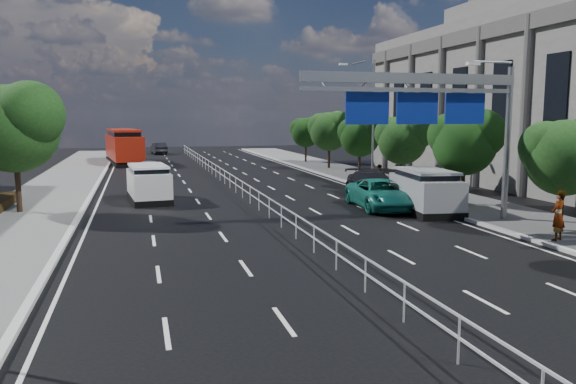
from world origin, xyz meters
name	(u,v)px	position (x,y,z in m)	size (l,w,h in m)	color
ground	(389,311)	(0.00, 0.00, 0.00)	(160.00, 160.00, 0.00)	black
kerb_near	(5,345)	(-9.00, 0.00, 0.07)	(0.25, 140.00, 0.15)	silver
median_fence	(238,186)	(0.00, 22.50, 0.53)	(0.05, 85.00, 1.02)	silver
overhead_gantry	(434,101)	(6.74, 10.05, 5.61)	(10.24, 0.38, 7.45)	gray
streetlight_far	(370,113)	(10.50, 26.00, 5.21)	(2.78, 2.40, 9.00)	gray
civic_hall	(561,98)	(23.72, 22.00, 6.27)	(14.40, 36.00, 14.35)	slate
near_tree_back	(15,123)	(-11.94, 17.97, 4.61)	(4.84, 4.51, 6.69)	black
far_tree_c	(566,153)	(11.24, 6.98, 3.43)	(3.52, 3.28, 4.94)	black
far_tree_d	(466,140)	(11.25, 14.48, 3.69)	(3.85, 3.59, 5.34)	black
far_tree_e	(403,137)	(11.25, 21.98, 3.56)	(3.63, 3.38, 5.13)	black
far_tree_f	(361,134)	(11.24, 29.48, 3.49)	(3.52, 3.28, 5.02)	black
far_tree_g	(330,129)	(11.25, 36.98, 3.75)	(3.96, 3.69, 5.45)	black
far_tree_h	(306,131)	(11.24, 44.48, 3.42)	(3.41, 3.18, 4.91)	black
white_minivan	(149,183)	(-5.55, 20.95, 1.05)	(2.59, 5.10, 2.14)	black
red_bus	(124,146)	(-7.50, 49.17, 1.87)	(4.33, 12.25, 3.58)	black
near_car_silver	(149,168)	(-5.25, 34.45, 0.73)	(1.72, 4.29, 1.46)	#999AA0
near_car_dark	(159,148)	(-3.42, 62.95, 0.75)	(1.58, 4.53, 1.49)	black
silver_minivan	(425,191)	(8.30, 13.36, 1.09)	(2.92, 5.59, 2.22)	black
parked_car_teal	(381,194)	(6.50, 14.93, 0.78)	(2.60, 5.64, 1.57)	#1B7A6A
parked_car_dark	(373,184)	(7.80, 19.00, 0.79)	(2.23, 5.47, 1.59)	black
pedestrian_a	(558,216)	(9.60, 5.31, 1.13)	(0.72, 0.47, 1.98)	gray
pedestrian_b	(379,176)	(9.60, 22.14, 0.93)	(0.77, 0.60, 1.59)	gray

